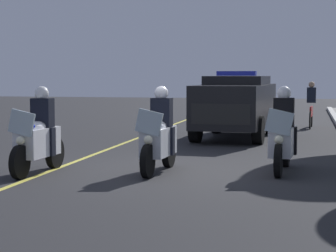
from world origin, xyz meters
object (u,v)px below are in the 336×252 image
police_suv (236,103)px  cyclist_background (311,105)px  police_motorcycle_trailing (283,137)px  police_motorcycle_lead_right (159,137)px  police_motorcycle_lead_left (38,138)px

police_suv → cyclist_background: size_ratio=2.84×
police_motorcycle_trailing → police_suv: (-6.67, -1.66, 0.37)m
cyclist_background → police_motorcycle_trailing: bearing=-3.2°
police_motorcycle_lead_right → police_suv: 7.30m
police_motorcycle_lead_right → police_motorcycle_lead_left: bearing=-74.6°
police_motorcycle_trailing → police_suv: 6.89m
police_motorcycle_lead_left → police_motorcycle_trailing: same height
police_motorcycle_trailing → cyclist_background: bearing=176.8°
police_motorcycle_lead_right → cyclist_background: bearing=165.4°
police_motorcycle_lead_right → cyclist_background: 11.98m
police_motorcycle_lead_left → police_motorcycle_lead_right: (-0.63, 2.30, 0.00)m
police_motorcycle_lead_left → police_motorcycle_lead_right: 2.38m
police_motorcycle_lead_left → cyclist_background: police_motorcycle_lead_left is taller
police_suv → police_motorcycle_trailing: bearing=14.0°
police_motorcycle_lead_left → police_suv: police_suv is taller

